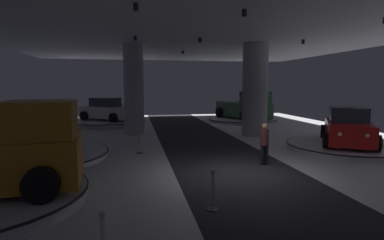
{
  "coord_description": "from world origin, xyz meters",
  "views": [
    {
      "loc": [
        -3.5,
        -10.03,
        3.02
      ],
      "look_at": [
        -0.86,
        4.37,
        1.4
      ],
      "focal_mm": 29.52,
      "sensor_mm": 36.0,
      "label": 1
    }
  ],
  "objects_px": {
    "display_car_deep_left": "(107,110)",
    "visitor_walking_near": "(265,141)",
    "column_right": "(255,90)",
    "column_left": "(134,90)",
    "display_platform_mid_left": "(33,155)",
    "display_car_mid_left": "(32,135)",
    "display_platform_deep_right": "(243,120)",
    "display_platform_deep_left": "(108,122)",
    "display_car_mid_right": "(348,127)",
    "display_platform_mid_right": "(347,146)",
    "pickup_truck_deep_right": "(245,108)"
  },
  "relations": [
    {
      "from": "display_car_mid_right",
      "to": "display_car_deep_left",
      "type": "height_order",
      "value": "display_car_deep_left"
    },
    {
      "from": "column_right",
      "to": "display_car_deep_left",
      "type": "height_order",
      "value": "column_right"
    },
    {
      "from": "display_platform_deep_right",
      "to": "display_platform_mid_right",
      "type": "xyz_separation_m",
      "value": [
        0.81,
        -12.15,
        0.04
      ]
    },
    {
      "from": "pickup_truck_deep_right",
      "to": "display_car_mid_right",
      "type": "distance_m",
      "value": 11.84
    },
    {
      "from": "display_platform_deep_left",
      "to": "display_platform_mid_left",
      "type": "distance_m",
      "value": 11.34
    },
    {
      "from": "column_left",
      "to": "display_platform_deep_right",
      "type": "xyz_separation_m",
      "value": [
        8.94,
        5.45,
        -2.62
      ]
    },
    {
      "from": "column_right",
      "to": "display_platform_mid_right",
      "type": "relative_size",
      "value": 1.0
    },
    {
      "from": "pickup_truck_deep_right",
      "to": "display_platform_deep_left",
      "type": "distance_m",
      "value": 11.1
    },
    {
      "from": "display_car_mid_left",
      "to": "visitor_walking_near",
      "type": "height_order",
      "value": "display_car_mid_left"
    },
    {
      "from": "column_right",
      "to": "display_car_deep_left",
      "type": "relative_size",
      "value": 1.24
    },
    {
      "from": "display_platform_mid_right",
      "to": "display_car_mid_left",
      "type": "height_order",
      "value": "display_car_mid_left"
    },
    {
      "from": "column_right",
      "to": "display_car_mid_left",
      "type": "height_order",
      "value": "column_right"
    },
    {
      "from": "display_car_deep_left",
      "to": "display_platform_mid_right",
      "type": "bearing_deg",
      "value": -45.33
    },
    {
      "from": "display_car_deep_left",
      "to": "visitor_walking_near",
      "type": "height_order",
      "value": "display_car_deep_left"
    },
    {
      "from": "column_left",
      "to": "display_platform_deep_right",
      "type": "bearing_deg",
      "value": 31.39
    },
    {
      "from": "display_car_mid_right",
      "to": "display_car_mid_left",
      "type": "bearing_deg",
      "value": 176.96
    },
    {
      "from": "column_left",
      "to": "display_platform_deep_right",
      "type": "relative_size",
      "value": 0.97
    },
    {
      "from": "column_right",
      "to": "display_platform_mid_right",
      "type": "height_order",
      "value": "column_right"
    },
    {
      "from": "pickup_truck_deep_right",
      "to": "display_platform_deep_left",
      "type": "height_order",
      "value": "pickup_truck_deep_right"
    },
    {
      "from": "display_platform_mid_right",
      "to": "display_car_deep_left",
      "type": "relative_size",
      "value": 1.24
    },
    {
      "from": "column_right",
      "to": "pickup_truck_deep_right",
      "type": "distance_m",
      "value": 7.31
    },
    {
      "from": "display_car_deep_left",
      "to": "visitor_walking_near",
      "type": "xyz_separation_m",
      "value": [
        6.9,
        -13.83,
        -0.21
      ]
    },
    {
      "from": "column_right",
      "to": "display_platform_deep_right",
      "type": "relative_size",
      "value": 0.97
    },
    {
      "from": "column_left",
      "to": "pickup_truck_deep_right",
      "type": "relative_size",
      "value": 0.97
    },
    {
      "from": "display_platform_mid_left",
      "to": "visitor_walking_near",
      "type": "distance_m",
      "value": 9.41
    },
    {
      "from": "display_car_mid_right",
      "to": "visitor_walking_near",
      "type": "relative_size",
      "value": 2.85
    },
    {
      "from": "display_car_mid_left",
      "to": "display_platform_deep_right",
      "type": "bearing_deg",
      "value": 41.07
    },
    {
      "from": "column_right",
      "to": "display_car_mid_left",
      "type": "relative_size",
      "value": 1.28
    },
    {
      "from": "display_platform_mid_left",
      "to": "display_car_deep_left",
      "type": "bearing_deg",
      "value": 79.38
    },
    {
      "from": "display_car_mid_left",
      "to": "display_platform_deep_left",
      "type": "bearing_deg",
      "value": 79.37
    },
    {
      "from": "display_car_deep_left",
      "to": "display_platform_mid_left",
      "type": "distance_m",
      "value": 11.4
    },
    {
      "from": "display_car_mid_right",
      "to": "display_car_deep_left",
      "type": "xyz_separation_m",
      "value": [
        -11.83,
        11.92,
        0.05
      ]
    },
    {
      "from": "column_right",
      "to": "display_platform_deep_left",
      "type": "relative_size",
      "value": 0.95
    },
    {
      "from": "visitor_walking_near",
      "to": "column_right",
      "type": "bearing_deg",
      "value": 71.55
    },
    {
      "from": "display_platform_mid_left",
      "to": "visitor_walking_near",
      "type": "xyz_separation_m",
      "value": [
        8.99,
        -2.67,
        0.77
      ]
    },
    {
      "from": "display_platform_deep_right",
      "to": "pickup_truck_deep_right",
      "type": "bearing_deg",
      "value": -74.56
    },
    {
      "from": "display_car_deep_left",
      "to": "column_right",
      "type": "bearing_deg",
      "value": -37.23
    },
    {
      "from": "display_platform_mid_right",
      "to": "display_platform_deep_right",
      "type": "bearing_deg",
      "value": 93.83
    },
    {
      "from": "display_platform_mid_left",
      "to": "column_right",
      "type": "bearing_deg",
      "value": 20.33
    },
    {
      "from": "column_right",
      "to": "column_left",
      "type": "xyz_separation_m",
      "value": [
        -7.13,
        1.73,
        0.0
      ]
    },
    {
      "from": "pickup_truck_deep_right",
      "to": "visitor_walking_near",
      "type": "distance_m",
      "value": 14.35
    },
    {
      "from": "column_right",
      "to": "column_left",
      "type": "bearing_deg",
      "value": 166.36
    },
    {
      "from": "column_right",
      "to": "display_car_deep_left",
      "type": "bearing_deg",
      "value": 142.77
    },
    {
      "from": "display_platform_deep_left",
      "to": "visitor_walking_near",
      "type": "height_order",
      "value": "visitor_walking_near"
    },
    {
      "from": "pickup_truck_deep_right",
      "to": "display_car_mid_left",
      "type": "xyz_separation_m",
      "value": [
        -13.16,
        -11.08,
        -0.15
      ]
    },
    {
      "from": "display_platform_deep_right",
      "to": "display_platform_mid_right",
      "type": "bearing_deg",
      "value": -86.17
    },
    {
      "from": "pickup_truck_deep_right",
      "to": "column_right",
      "type": "bearing_deg",
      "value": -105.42
    },
    {
      "from": "display_platform_deep_right",
      "to": "visitor_walking_near",
      "type": "xyz_separation_m",
      "value": [
        -4.1,
        -14.04,
        0.78
      ]
    },
    {
      "from": "column_left",
      "to": "column_right",
      "type": "bearing_deg",
      "value": -13.64
    },
    {
      "from": "column_right",
      "to": "visitor_walking_near",
      "type": "bearing_deg",
      "value": -108.45
    }
  ]
}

